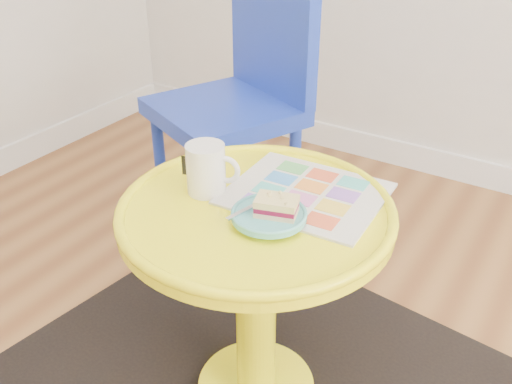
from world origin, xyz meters
The scene contains 8 objects.
room_walls centered at (-0.99, 0.99, 0.06)m, with size 4.00×4.00×4.00m.
side_table centered at (-0.35, 0.52, 0.42)m, with size 0.61×0.61×0.58m.
chair centered at (-0.81, 1.16, 0.57)m, with size 0.57×0.58×0.99m.
newspaper centered at (-0.29, 0.62, 0.58)m, with size 0.34×0.29×0.01m, color silver.
mug centered at (-0.48, 0.52, 0.64)m, with size 0.13×0.09×0.12m.
plate centered at (-0.30, 0.48, 0.60)m, with size 0.16×0.16×0.02m.
cake_slice centered at (-0.28, 0.49, 0.62)m, with size 0.10×0.08×0.04m.
fork centered at (-0.34, 0.49, 0.60)m, with size 0.05×0.14×0.00m.
Camera 1 is at (0.22, -0.38, 1.24)m, focal length 40.00 mm.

